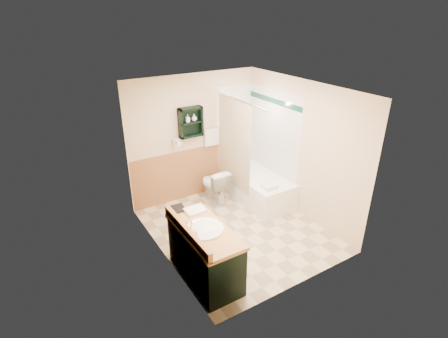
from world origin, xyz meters
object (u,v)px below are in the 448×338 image
(wall_shelf, at_px, (191,122))
(bathtub, at_px, (257,187))
(toilet, at_px, (214,185))
(soap_bottle_a, at_px, (188,120))
(vanity_book, at_px, (172,203))
(hair_dryer, at_px, (176,143))
(soap_bottle_b, at_px, (194,118))
(vanity, at_px, (205,253))

(wall_shelf, bearing_deg, bathtub, -35.49)
(toilet, relative_size, soap_bottle_a, 5.03)
(bathtub, distance_m, vanity_book, 2.30)
(hair_dryer, xyz_separation_m, soap_bottle_a, (0.24, -0.03, 0.40))
(toilet, relative_size, soap_bottle_b, 5.50)
(vanity_book, height_order, soap_bottle_b, soap_bottle_b)
(bathtub, bearing_deg, hair_dryer, 150.30)
(wall_shelf, xyz_separation_m, soap_bottle_b, (0.07, -0.01, 0.06))
(hair_dryer, height_order, toilet, hair_dryer)
(toilet, bearing_deg, soap_bottle_b, -59.87)
(vanity, relative_size, toilet, 1.80)
(soap_bottle_b, bearing_deg, bathtub, -37.24)
(wall_shelf, relative_size, soap_bottle_b, 4.36)
(wall_shelf, distance_m, bathtub, 1.80)
(vanity, distance_m, vanity_book, 0.84)
(bathtub, xyz_separation_m, soap_bottle_a, (-1.09, 0.73, 1.34))
(bathtub, height_order, toilet, toilet)
(soap_bottle_a, bearing_deg, toilet, -46.28)
(hair_dryer, height_order, vanity_book, hair_dryer)
(wall_shelf, xyz_separation_m, hair_dryer, (-0.30, 0.02, -0.35))
(wall_shelf, bearing_deg, soap_bottle_a, -175.33)
(wall_shelf, distance_m, hair_dryer, 0.46)
(vanity, relative_size, vanity_book, 5.28)
(bathtub, relative_size, soap_bottle_a, 10.87)
(soap_bottle_a, bearing_deg, soap_bottle_b, 0.00)
(wall_shelf, bearing_deg, vanity_book, -125.97)
(hair_dryer, bearing_deg, soap_bottle_a, -7.16)
(hair_dryer, xyz_separation_m, vanity_book, (-0.76, -1.49, -0.29))
(toilet, bearing_deg, hair_dryer, -33.34)
(vanity_book, xyz_separation_m, soap_bottle_b, (1.13, 1.46, 0.70))
(toilet, distance_m, vanity_book, 1.82)
(wall_shelf, bearing_deg, soap_bottle_b, -4.06)
(hair_dryer, distance_m, vanity, 2.35)
(vanity, bearing_deg, hair_dryer, 74.41)
(soap_bottle_a, relative_size, soap_bottle_b, 1.09)
(toilet, height_order, vanity_book, vanity_book)
(hair_dryer, bearing_deg, toilet, -33.47)
(hair_dryer, xyz_separation_m, toilet, (0.57, -0.38, -0.86))
(wall_shelf, xyz_separation_m, vanity_book, (-1.06, -1.46, -0.64))
(wall_shelf, distance_m, vanity_book, 1.91)
(hair_dryer, relative_size, vanity_book, 1.01)
(wall_shelf, height_order, vanity, wall_shelf)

